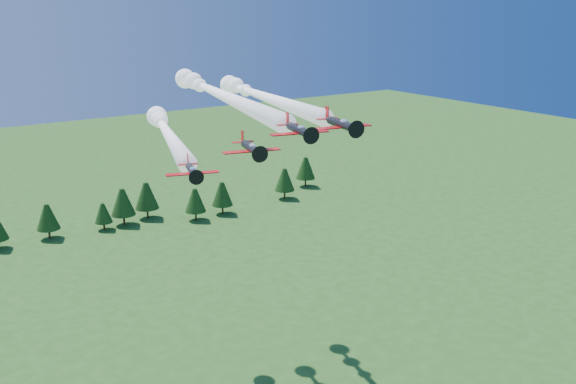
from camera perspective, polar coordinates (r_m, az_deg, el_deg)
plane_lead at (r=104.25m, az=-6.22°, el=8.73°), size 17.13×58.98×3.70m
plane_left at (r=105.72m, az=-10.79°, el=5.38°), size 17.76×45.92×3.70m
plane_right at (r=113.86m, az=-2.34°, el=8.55°), size 15.29×53.50×3.70m
plane_slot at (r=89.29m, az=-3.34°, el=3.93°), size 8.22×9.07×2.87m
treeline at (r=194.72m, az=-16.88°, el=-1.58°), size 175.84×19.59×11.47m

